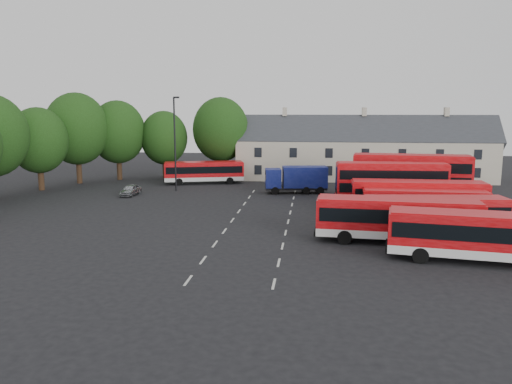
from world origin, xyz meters
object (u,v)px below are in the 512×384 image
bus_dd_south (391,182)px  lamppost (175,141)px  bus_row_a (481,233)px  silver_car (130,190)px  box_truck (297,178)px

bus_dd_south → lamppost: lamppost is taller
bus_row_a → silver_car: (-31.66, 22.02, -1.33)m
lamppost → silver_car: bearing=-139.1°
bus_row_a → bus_dd_south: (-2.93, 18.74, 0.61)m
silver_car → lamppost: 7.90m
silver_car → lamppost: size_ratio=0.33×
bus_dd_south → silver_car: 28.99m
bus_row_a → box_truck: size_ratio=1.58×
box_truck → bus_dd_south: bearing=-44.7°
bus_row_a → box_truck: bearing=125.1°
box_truck → bus_row_a: bearing=-72.4°
silver_car → lamppost: lamppost is taller
box_truck → silver_car: 19.42m
bus_row_a → bus_dd_south: bearing=107.9°
box_truck → silver_car: size_ratio=2.01×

